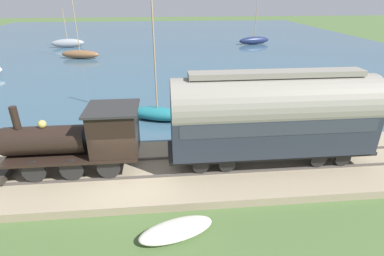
% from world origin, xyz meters
% --- Properties ---
extents(ground_plane, '(200.00, 200.00, 0.00)m').
position_xyz_m(ground_plane, '(0.00, 0.00, 0.00)').
color(ground_plane, '#476033').
extents(harbor_water, '(80.00, 80.00, 0.01)m').
position_xyz_m(harbor_water, '(43.98, 0.00, 0.00)').
color(harbor_water, '#38566B').
rests_on(harbor_water, ground).
extents(rail_embankment, '(5.60, 56.00, 0.49)m').
position_xyz_m(rail_embankment, '(0.88, 0.00, 0.19)').
color(rail_embankment, gray).
rests_on(rail_embankment, ground).
extents(steam_locomotive, '(2.21, 6.36, 3.23)m').
position_xyz_m(steam_locomotive, '(0.88, 1.79, 2.19)').
color(steam_locomotive, black).
rests_on(steam_locomotive, rail_embankment).
extents(passenger_coach, '(2.53, 9.73, 4.48)m').
position_xyz_m(passenger_coach, '(0.88, -6.83, 2.91)').
color(passenger_coach, black).
rests_on(passenger_coach, rail_embankment).
extents(sailboat_gray, '(1.78, 5.03, 5.70)m').
position_xyz_m(sailboat_gray, '(38.81, 12.98, 0.67)').
color(sailboat_gray, gray).
rests_on(sailboat_gray, harbor_water).
extents(sailboat_brown, '(2.27, 5.22, 8.98)m').
position_xyz_m(sailboat_brown, '(29.65, 8.93, 0.60)').
color(sailboat_brown, brown).
rests_on(sailboat_brown, harbor_water).
extents(sailboat_teal, '(2.70, 4.38, 8.76)m').
position_xyz_m(sailboat_teal, '(7.74, -1.37, 0.52)').
color(sailboat_teal, '#1E707A').
rests_on(sailboat_teal, harbor_water).
extents(sailboat_navy, '(2.55, 5.68, 9.48)m').
position_xyz_m(sailboat_navy, '(38.99, -17.28, 0.67)').
color(sailboat_navy, '#192347').
rests_on(sailboat_navy, harbor_water).
extents(rowboat_off_pier, '(2.02, 2.17, 0.47)m').
position_xyz_m(rowboat_off_pier, '(5.84, -7.23, 0.24)').
color(rowboat_off_pier, '#B7B2A3').
rests_on(rowboat_off_pier, harbor_water).
extents(rowboat_far_out, '(1.52, 2.72, 0.36)m').
position_xyz_m(rowboat_far_out, '(9.45, -7.09, 0.19)').
color(rowboat_far_out, beige).
rests_on(rowboat_far_out, harbor_water).
extents(beached_dinghy, '(1.88, 3.00, 0.44)m').
position_xyz_m(beached_dinghy, '(-3.16, -2.13, 0.22)').
color(beached_dinghy, beige).
rests_on(beached_dinghy, ground).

